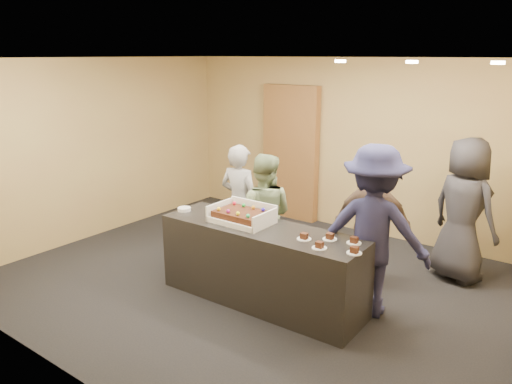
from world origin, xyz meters
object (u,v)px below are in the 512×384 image
Objects in this scene: serving_counter at (262,265)px; person_navy_man at (373,231)px; plate_stack at (184,209)px; sheet_cake at (242,214)px; cake_box at (243,218)px; person_dark_suit at (464,210)px; person_brown_extra at (372,224)px; storage_cabinet at (290,153)px; person_server_grey at (240,203)px; person_sage_man at (263,216)px.

person_navy_man is at bearing 24.58° from serving_counter.
sheet_cake is at bearing 5.82° from plate_stack.
plate_stack is (-0.83, -0.11, -0.03)m from cake_box.
person_brown_extra is at bearing 68.22° from person_dark_suit.
storage_cabinet is 3.90× the size of sheet_cake.
person_server_grey reaches higher than person_sage_man.
storage_cabinet is 2.90m from plate_stack.
person_dark_suit reaches higher than person_sage_man.
person_navy_man is (1.36, 0.50, -0.01)m from cake_box.
person_brown_extra is at bearing -80.34° from person_navy_man.
cake_box reaches higher than sheet_cake.
storage_cabinet is 3.39m from person_navy_man.
cake_box is at bearing 76.73° from person_sage_man.
person_brown_extra is at bearing 54.51° from serving_counter.
person_server_grey is at bearing -22.55° from person_navy_man.
storage_cabinet is at bearing -56.57° from person_navy_man.
person_server_grey reaches higher than sheet_cake.
sheet_cake reaches higher than plate_stack.
person_dark_suit is at bearing -171.13° from person_sage_man.
cake_box is 0.06m from sheet_cake.
person_sage_man reaches higher than plate_stack.
serving_counter is 1.30m from person_navy_man.
person_dark_suit reaches higher than person_brown_extra.
person_server_grey is 2.83m from person_dark_suit.
storage_cabinet reaches higher than person_server_grey.
plate_stack is 0.98m from person_sage_man.
person_dark_suit is (1.90, 1.95, -0.04)m from cake_box.
person_navy_man reaches higher than plate_stack.
plate_stack reaches higher than serving_counter.
person_brown_extra is at bearing 46.65° from cake_box.
person_brown_extra is at bearing -172.00° from person_server_grey.
person_navy_man reaches higher than person_dark_suit.
person_dark_suit is at bearing -14.82° from storage_cabinet.
cake_box is 0.83m from plate_stack.
sheet_cake is 1.60m from person_brown_extra.
serving_counter is 1.51× the size of person_sage_man.
person_sage_man is (-0.12, 0.58, -0.20)m from sheet_cake.
storage_cabinet is at bearing -79.90° from person_server_grey.
person_navy_man is at bearing 20.05° from cake_box.
storage_cabinet reaches higher than plate_stack.
cake_box is 2.73m from person_dark_suit.
person_brown_extra is (2.23, -1.62, -0.36)m from storage_cabinet.
person_navy_man reaches higher than person_server_grey.
person_server_grey reaches higher than person_brown_extra.
person_server_grey is at bearing 48.16° from person_dark_suit.
cake_box is 4.25× the size of plate_stack.
person_sage_man is (0.55, -0.22, -0.01)m from person_server_grey.
person_dark_suit reaches higher than serving_counter.
person_brown_extra reaches higher than sheet_cake.
sheet_cake is (1.15, -2.79, -0.13)m from storage_cabinet.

